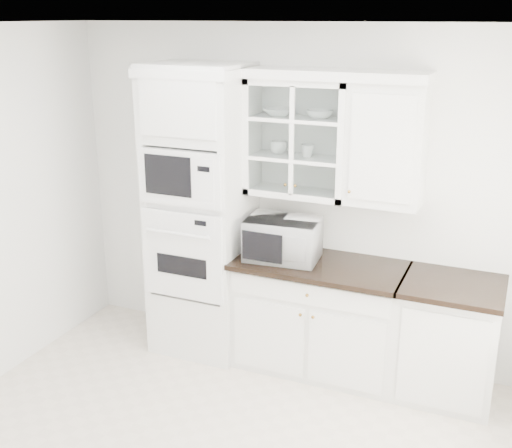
% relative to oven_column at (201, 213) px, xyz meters
% --- Properties ---
extents(room_shell, '(4.00, 3.50, 2.70)m').
position_rel_oven_column_xyz_m(room_shell, '(0.75, -0.99, 0.58)').
color(room_shell, white).
rests_on(room_shell, ground).
extents(oven_column, '(0.76, 0.68, 2.40)m').
position_rel_oven_column_xyz_m(oven_column, '(0.00, 0.00, 0.00)').
color(oven_column, white).
rests_on(oven_column, ground).
extents(base_cabinet_run, '(1.32, 0.67, 0.92)m').
position_rel_oven_column_xyz_m(base_cabinet_run, '(1.03, 0.03, -0.74)').
color(base_cabinet_run, white).
rests_on(base_cabinet_run, ground).
extents(extra_base_cabinet, '(0.72, 0.67, 0.92)m').
position_rel_oven_column_xyz_m(extra_base_cabinet, '(2.03, 0.03, -0.74)').
color(extra_base_cabinet, white).
rests_on(extra_base_cabinet, ground).
extents(upper_cabinet_glass, '(0.80, 0.33, 0.90)m').
position_rel_oven_column_xyz_m(upper_cabinet_glass, '(0.78, 0.17, 0.65)').
color(upper_cabinet_glass, white).
rests_on(upper_cabinet_glass, room_shell).
extents(upper_cabinet_solid, '(0.55, 0.33, 0.90)m').
position_rel_oven_column_xyz_m(upper_cabinet_solid, '(1.46, 0.17, 0.65)').
color(upper_cabinet_solid, white).
rests_on(upper_cabinet_solid, room_shell).
extents(crown_molding, '(2.14, 0.38, 0.07)m').
position_rel_oven_column_xyz_m(crown_molding, '(0.68, 0.14, 1.14)').
color(crown_molding, white).
rests_on(crown_molding, room_shell).
extents(countertop_microwave, '(0.60, 0.52, 0.33)m').
position_rel_oven_column_xyz_m(countertop_microwave, '(0.73, -0.00, -0.12)').
color(countertop_microwave, white).
rests_on(countertop_microwave, base_cabinet_run).
extents(bowl_a, '(0.30, 0.30, 0.06)m').
position_rel_oven_column_xyz_m(bowl_a, '(0.60, 0.18, 0.84)').
color(bowl_a, white).
rests_on(bowl_a, upper_cabinet_glass).
extents(bowl_b, '(0.22, 0.22, 0.06)m').
position_rel_oven_column_xyz_m(bowl_b, '(0.94, 0.17, 0.84)').
color(bowl_b, white).
rests_on(bowl_b, upper_cabinet_glass).
extents(cup_a, '(0.13, 0.13, 0.10)m').
position_rel_oven_column_xyz_m(cup_a, '(0.61, 0.17, 0.56)').
color(cup_a, white).
rests_on(cup_a, upper_cabinet_glass).
extents(cup_b, '(0.13, 0.13, 0.10)m').
position_rel_oven_column_xyz_m(cup_b, '(0.85, 0.16, 0.56)').
color(cup_b, white).
rests_on(cup_b, upper_cabinet_glass).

